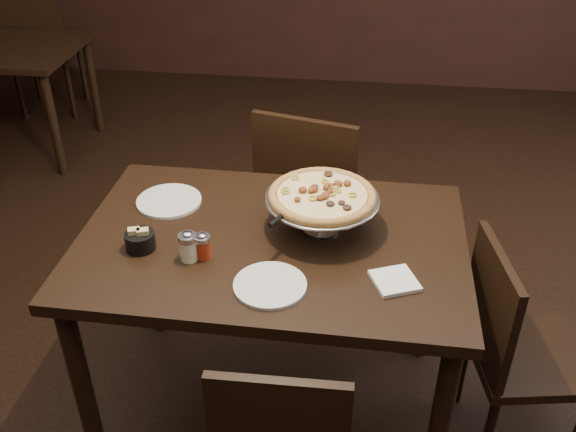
# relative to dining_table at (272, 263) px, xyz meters

# --- Properties ---
(room) EXTENTS (6.04, 7.04, 2.84)m
(room) POSITION_rel_dining_table_xyz_m (0.10, 0.10, 0.69)
(room) COLOR black
(room) RESTS_ON ground
(dining_table) EXTENTS (1.32, 0.89, 0.82)m
(dining_table) POSITION_rel_dining_table_xyz_m (0.00, 0.00, 0.00)
(dining_table) COLOR black
(dining_table) RESTS_ON ground
(pizza_stand) EXTENTS (0.39, 0.39, 0.16)m
(pizza_stand) POSITION_rel_dining_table_xyz_m (0.16, 0.08, 0.24)
(pizza_stand) COLOR silver
(pizza_stand) RESTS_ON dining_table
(parmesan_shaker) EXTENTS (0.06, 0.06, 0.11)m
(parmesan_shaker) POSITION_rel_dining_table_xyz_m (-0.25, -0.15, 0.16)
(parmesan_shaker) COLOR #F0EDBA
(parmesan_shaker) RESTS_ON dining_table
(pepper_flake_shaker) EXTENTS (0.05, 0.05, 0.09)m
(pepper_flake_shaker) POSITION_rel_dining_table_xyz_m (-0.20, -0.13, 0.15)
(pepper_flake_shaker) COLOR maroon
(pepper_flake_shaker) RESTS_ON dining_table
(packet_caddy) EXTENTS (0.10, 0.10, 0.08)m
(packet_caddy) POSITION_rel_dining_table_xyz_m (-0.42, -0.11, 0.14)
(packet_caddy) COLOR black
(packet_caddy) RESTS_ON dining_table
(napkin_stack) EXTENTS (0.17, 0.17, 0.01)m
(napkin_stack) POSITION_rel_dining_table_xyz_m (0.41, -0.19, 0.11)
(napkin_stack) COLOR white
(napkin_stack) RESTS_ON dining_table
(plate_left) EXTENTS (0.24, 0.24, 0.01)m
(plate_left) POSITION_rel_dining_table_xyz_m (-0.41, 0.18, 0.11)
(plate_left) COLOR silver
(plate_left) RESTS_ON dining_table
(plate_near) EXTENTS (0.23, 0.23, 0.01)m
(plate_near) POSITION_rel_dining_table_xyz_m (0.03, -0.25, 0.11)
(plate_near) COLOR silver
(plate_near) RESTS_ON dining_table
(serving_spatula) EXTENTS (0.13, 0.13, 0.02)m
(serving_spatula) POSITION_rel_dining_table_xyz_m (0.04, -0.07, 0.24)
(serving_spatula) COLOR silver
(serving_spatula) RESTS_ON pizza_stand
(chair_far) EXTENTS (0.56, 0.56, 0.98)m
(chair_far) POSITION_rel_dining_table_xyz_m (0.08, 0.74, -0.17)
(chair_far) COLOR black
(chair_far) RESTS_ON ground
(chair_side) EXTENTS (0.46, 0.46, 0.86)m
(chair_side) POSITION_rel_dining_table_xyz_m (0.86, -0.04, -0.24)
(chair_side) COLOR black
(chair_side) RESTS_ON ground
(bg_chair_far) EXTENTS (0.53, 0.53, 1.00)m
(bg_chair_far) POSITION_rel_dining_table_xyz_m (-2.12, 2.62, -0.17)
(bg_chair_far) COLOR black
(bg_chair_far) RESTS_ON ground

